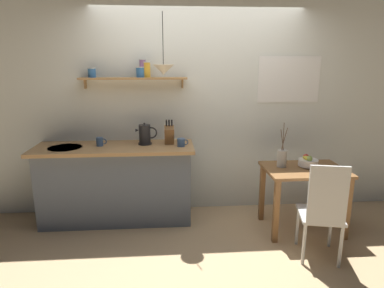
{
  "coord_description": "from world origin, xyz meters",
  "views": [
    {
      "loc": [
        -0.39,
        -3.5,
        1.88
      ],
      "look_at": [
        -0.1,
        0.25,
        0.95
      ],
      "focal_mm": 31.32,
      "sensor_mm": 36.0,
      "label": 1
    }
  ],
  "objects_px": {
    "dining_table": "(304,180)",
    "coffee_mug_spare": "(181,142)",
    "electric_kettle": "(145,135)",
    "knife_block": "(169,134)",
    "fruit_bowl": "(308,162)",
    "twig_vase": "(282,158)",
    "pendant_lamp": "(163,69)",
    "dining_chair_near": "(323,210)",
    "coffee_mug_by_sink": "(100,142)"
  },
  "relations": [
    {
      "from": "coffee_mug_by_sink",
      "to": "knife_block",
      "type": "bearing_deg",
      "value": 2.58
    },
    {
      "from": "electric_kettle",
      "to": "coffee_mug_spare",
      "type": "relative_size",
      "value": 2.0
    },
    {
      "from": "dining_table",
      "to": "coffee_mug_by_sink",
      "type": "distance_m",
      "value": 2.36
    },
    {
      "from": "knife_block",
      "to": "pendant_lamp",
      "type": "height_order",
      "value": "pendant_lamp"
    },
    {
      "from": "knife_block",
      "to": "coffee_mug_spare",
      "type": "bearing_deg",
      "value": -42.76
    },
    {
      "from": "dining_chair_near",
      "to": "coffee_mug_by_sink",
      "type": "bearing_deg",
      "value": 155.07
    },
    {
      "from": "dining_chair_near",
      "to": "coffee_mug_spare",
      "type": "distance_m",
      "value": 1.65
    },
    {
      "from": "coffee_mug_spare",
      "to": "dining_table",
      "type": "bearing_deg",
      "value": -12.94
    },
    {
      "from": "twig_vase",
      "to": "coffee_mug_by_sink",
      "type": "xyz_separation_m",
      "value": [
        -2.05,
        0.33,
        0.15
      ]
    },
    {
      "from": "dining_table",
      "to": "dining_chair_near",
      "type": "height_order",
      "value": "dining_chair_near"
    },
    {
      "from": "pendant_lamp",
      "to": "electric_kettle",
      "type": "bearing_deg",
      "value": 143.83
    },
    {
      "from": "fruit_bowl",
      "to": "electric_kettle",
      "type": "relative_size",
      "value": 0.84
    },
    {
      "from": "twig_vase",
      "to": "pendant_lamp",
      "type": "xyz_separation_m",
      "value": [
        -1.3,
        0.2,
        0.97
      ]
    },
    {
      "from": "knife_block",
      "to": "pendant_lamp",
      "type": "distance_m",
      "value": 0.77
    },
    {
      "from": "coffee_mug_spare",
      "to": "pendant_lamp",
      "type": "relative_size",
      "value": 0.2
    },
    {
      "from": "twig_vase",
      "to": "dining_chair_near",
      "type": "bearing_deg",
      "value": -76.52
    },
    {
      "from": "fruit_bowl",
      "to": "electric_kettle",
      "type": "xyz_separation_m",
      "value": [
        -1.82,
        0.39,
        0.26
      ]
    },
    {
      "from": "electric_kettle",
      "to": "dining_table",
      "type": "bearing_deg",
      "value": -14.02
    },
    {
      "from": "dining_table",
      "to": "coffee_mug_spare",
      "type": "bearing_deg",
      "value": 167.06
    },
    {
      "from": "fruit_bowl",
      "to": "knife_block",
      "type": "bearing_deg",
      "value": 165.88
    },
    {
      "from": "twig_vase",
      "to": "electric_kettle",
      "type": "distance_m",
      "value": 1.59
    },
    {
      "from": "dining_table",
      "to": "knife_block",
      "type": "relative_size",
      "value": 2.97
    },
    {
      "from": "dining_table",
      "to": "fruit_bowl",
      "type": "height_order",
      "value": "fruit_bowl"
    },
    {
      "from": "dining_table",
      "to": "twig_vase",
      "type": "height_order",
      "value": "twig_vase"
    },
    {
      "from": "dining_table",
      "to": "coffee_mug_spare",
      "type": "distance_m",
      "value": 1.44
    },
    {
      "from": "twig_vase",
      "to": "coffee_mug_by_sink",
      "type": "height_order",
      "value": "twig_vase"
    },
    {
      "from": "dining_chair_near",
      "to": "twig_vase",
      "type": "height_order",
      "value": "twig_vase"
    },
    {
      "from": "dining_chair_near",
      "to": "fruit_bowl",
      "type": "relative_size",
      "value": 4.6
    },
    {
      "from": "fruit_bowl",
      "to": "knife_block",
      "type": "distance_m",
      "value": 1.61
    },
    {
      "from": "knife_block",
      "to": "pendant_lamp",
      "type": "xyz_separation_m",
      "value": [
        -0.05,
        -0.16,
        0.75
      ]
    },
    {
      "from": "coffee_mug_spare",
      "to": "fruit_bowl",
      "type": "bearing_deg",
      "value": -10.57
    },
    {
      "from": "dining_table",
      "to": "coffee_mug_spare",
      "type": "xyz_separation_m",
      "value": [
        -1.35,
        0.31,
        0.38
      ]
    },
    {
      "from": "dining_table",
      "to": "dining_chair_near",
      "type": "distance_m",
      "value": 0.64
    },
    {
      "from": "fruit_bowl",
      "to": "pendant_lamp",
      "type": "xyz_separation_m",
      "value": [
        -1.59,
        0.22,
        1.01
      ]
    },
    {
      "from": "dining_chair_near",
      "to": "coffee_mug_spare",
      "type": "bearing_deg",
      "value": 143.71
    },
    {
      "from": "fruit_bowl",
      "to": "twig_vase",
      "type": "xyz_separation_m",
      "value": [
        -0.29,
        0.03,
        0.04
      ]
    },
    {
      "from": "twig_vase",
      "to": "knife_block",
      "type": "xyz_separation_m",
      "value": [
        -1.25,
        0.36,
        0.21
      ]
    },
    {
      "from": "electric_kettle",
      "to": "coffee_mug_spare",
      "type": "height_order",
      "value": "electric_kettle"
    },
    {
      "from": "electric_kettle",
      "to": "pendant_lamp",
      "type": "xyz_separation_m",
      "value": [
        0.23,
        -0.17,
        0.75
      ]
    },
    {
      "from": "dining_chair_near",
      "to": "twig_vase",
      "type": "bearing_deg",
      "value": 103.48
    },
    {
      "from": "knife_block",
      "to": "dining_table",
      "type": "bearing_deg",
      "value": -16.33
    },
    {
      "from": "dining_chair_near",
      "to": "fruit_bowl",
      "type": "distance_m",
      "value": 0.74
    },
    {
      "from": "knife_block",
      "to": "coffee_mug_spare",
      "type": "distance_m",
      "value": 0.2
    },
    {
      "from": "coffee_mug_by_sink",
      "to": "twig_vase",
      "type": "bearing_deg",
      "value": -9.02
    },
    {
      "from": "dining_table",
      "to": "pendant_lamp",
      "type": "distance_m",
      "value": 1.97
    },
    {
      "from": "dining_table",
      "to": "electric_kettle",
      "type": "bearing_deg",
      "value": 165.98
    },
    {
      "from": "twig_vase",
      "to": "coffee_mug_spare",
      "type": "distance_m",
      "value": 1.15
    },
    {
      "from": "dining_table",
      "to": "electric_kettle",
      "type": "relative_size",
      "value": 3.39
    },
    {
      "from": "dining_chair_near",
      "to": "knife_block",
      "type": "relative_size",
      "value": 3.37
    },
    {
      "from": "twig_vase",
      "to": "coffee_mug_by_sink",
      "type": "bearing_deg",
      "value": 170.98
    }
  ]
}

